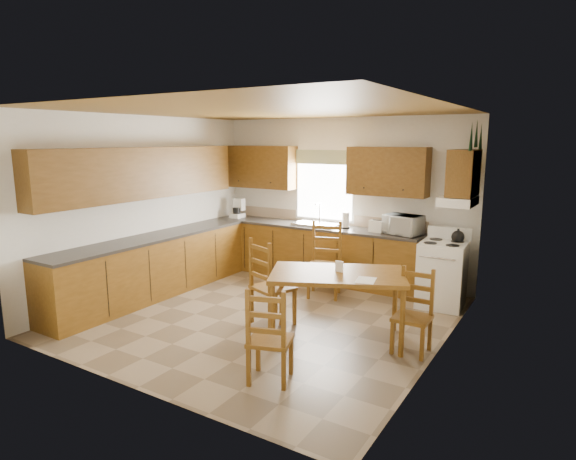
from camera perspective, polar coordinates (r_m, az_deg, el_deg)
The scene contains 35 objects.
floor at distance 6.58m, azimuth -2.52°, elevation -10.18°, with size 4.50×4.50×0.00m, color #816F57.
ceiling at distance 6.16m, azimuth -2.73°, elevation 14.01°, with size 4.50×4.50×0.00m, color brown.
wall_left at distance 7.71m, azimuth -16.63°, elevation 2.84°, with size 4.50×4.50×0.00m, color white.
wall_right at distance 5.32m, azimuth 17.88°, elevation -0.59°, with size 4.50×4.50×0.00m, color white.
wall_back at distance 8.17m, azimuth 6.28°, elevation 3.64°, with size 4.50×4.50×0.00m, color white.
wall_front at distance 4.58m, azimuth -18.64°, elevation -2.40°, with size 4.50×4.50×0.00m, color white.
lower_cab_back at distance 8.23m, azimuth 2.90°, elevation -2.69°, with size 3.75×0.60×0.88m, color brown.
lower_cab_left at distance 7.56m, azimuth -15.58°, elevation -4.29°, with size 0.60×3.60×0.88m, color brown.
counter_back at distance 8.14m, azimuth 2.93°, elevation 0.46°, with size 3.75×0.63×0.04m, color #33302C.
counter_left at distance 7.46m, azimuth -15.75°, elevation -0.87°, with size 0.63×3.60×0.04m, color #33302C.
backsplash at distance 8.37m, azimuth 3.89°, elevation 1.50°, with size 3.75×0.01×0.18m, color tan.
upper_cab_back_left at distance 8.76m, azimuth -3.39°, elevation 7.47°, with size 1.41×0.33×0.75m, color brown.
upper_cab_back_right at distance 7.64m, azimuth 11.72°, elevation 6.81°, with size 1.25×0.33×0.75m, color brown.
upper_cab_left at distance 7.44m, azimuth -16.84°, elevation 6.47°, with size 0.33×3.60×0.75m, color brown.
upper_cab_stove at distance 6.89m, azimuth 20.09°, elevation 6.36°, with size 0.33×0.62×0.62m, color brown.
range_hood at distance 6.93m, azimuth 19.48°, elevation 3.26°, with size 0.44×0.62×0.12m, color white.
window_frame at distance 8.25m, azimuth 4.33°, elevation 5.14°, with size 1.13×0.02×1.18m, color white.
window_pane at distance 8.25m, azimuth 4.32°, elevation 5.14°, with size 1.05×0.01×1.10m, color white.
window_valance at distance 8.19m, azimuth 4.29°, elevation 8.61°, with size 1.19×0.01×0.24m, color #425F31.
sink_basin at distance 8.10m, azimuth 3.40°, elevation 0.69°, with size 0.75×0.45×0.04m, color silver.
pine_decal_a at distance 6.53m, azimuth 20.91°, elevation 10.33°, with size 0.22×0.22×0.36m, color #133A1E.
pine_decal_b at distance 6.85m, azimuth 21.45°, elevation 10.61°, with size 0.22×0.22×0.36m, color #133A1E.
pine_decal_c at distance 7.16m, azimuth 21.90°, elevation 10.23°, with size 0.22×0.22×0.36m, color #133A1E.
stove at distance 7.17m, azimuth 17.79°, elevation -5.11°, with size 0.61×0.63×0.91m, color white.
coffeemaker at distance 8.91m, azimuth -6.04°, elevation 2.48°, with size 0.19×0.23×0.32m, color white.
paper_towel at distance 7.87m, azimuth 6.86°, elevation 1.15°, with size 0.11×0.11×0.26m, color white.
toaster at distance 7.61m, azimuth 10.52°, elevation 0.44°, with size 0.23×0.14×0.19m, color white.
microwave at distance 7.50m, azimuth 13.46°, elevation 0.62°, with size 0.50×0.36×0.30m, color white.
dining_table at distance 5.75m, azimuth 5.83°, elevation -9.00°, with size 1.54×0.88×0.82m, color brown.
chair_near_left at distance 6.16m, azimuth -1.82°, elevation -6.18°, with size 0.47×0.44×1.11m, color brown.
chair_near_right at distance 4.78m, azimuth -2.13°, elevation -12.20°, with size 0.41×0.39×0.96m, color brown.
chair_far_left at distance 7.25m, azimuth 4.34°, elevation -3.60°, with size 0.47×0.45×1.11m, color brown.
chair_far_right at distance 5.55m, azimuth 14.53°, elevation -9.43°, with size 0.39×0.37×0.93m, color brown.
table_paper at distance 5.36m, azimuth 9.20°, elevation -5.89°, with size 0.21×0.27×0.00m, color white.
table_card at distance 5.64m, azimuth 6.09°, elevation -4.31°, with size 0.10×0.02×0.13m, color white.
Camera 1 is at (3.46, -5.08, 2.34)m, focal length 30.00 mm.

